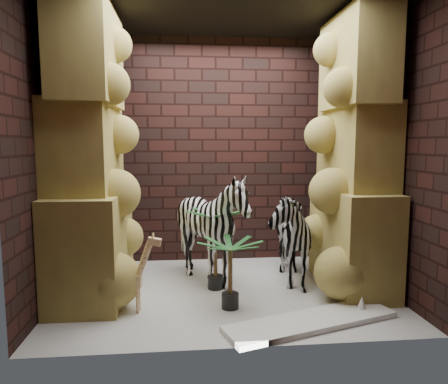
{
  "coord_description": "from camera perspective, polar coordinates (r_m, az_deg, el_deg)",
  "views": [
    {
      "loc": [
        -0.43,
        -4.25,
        1.6
      ],
      "look_at": [
        0.0,
        0.15,
        1.07
      ],
      "focal_mm": 32.53,
      "sensor_mm": 36.0,
      "label": 1
    }
  ],
  "objects": [
    {
      "name": "wall_front",
      "position": [
        3.03,
        2.51,
        4.91
      ],
      "size": [
        3.5,
        0.0,
        3.5
      ],
      "primitive_type": "plane",
      "rotation": [
        -1.57,
        0.0,
        0.0
      ],
      "color": "black",
      "rests_on": "ground"
    },
    {
      "name": "surfboard",
      "position": [
        3.88,
        12.21,
        -17.34
      ],
      "size": [
        1.67,
        0.88,
        0.05
      ],
      "primitive_type": "cube",
      "rotation": [
        0.0,
        0.0,
        0.31
      ],
      "color": "white",
      "rests_on": "floor"
    },
    {
      "name": "palm_back",
      "position": [
        4.01,
        0.88,
        -11.43
      ],
      "size": [
        0.36,
        0.36,
        0.69
      ],
      "primitive_type": null,
      "color": "#16551B",
      "rests_on": "floor"
    },
    {
      "name": "rock_pillar_right",
      "position": [
        4.64,
        17.96,
        5.23
      ],
      "size": [
        0.58,
        1.25,
        3.0
      ],
      "primitive_type": null,
      "color": "tan",
      "rests_on": "floor"
    },
    {
      "name": "ceiling",
      "position": [
        4.5,
        0.15,
        24.93
      ],
      "size": [
        3.5,
        3.5,
        0.0
      ],
      "primitive_type": "plane",
      "rotation": [
        3.14,
        0.0,
        0.0
      ],
      "color": "black",
      "rests_on": "ground"
    },
    {
      "name": "palm_front",
      "position": [
        4.5,
        -1.21,
        -7.97
      ],
      "size": [
        0.36,
        0.36,
        0.91
      ],
      "primitive_type": null,
      "color": "#16551B",
      "rests_on": "floor"
    },
    {
      "name": "zebra_left",
      "position": [
        4.6,
        -1.7,
        -5.99
      ],
      "size": [
        1.35,
        1.52,
        1.17
      ],
      "primitive_type": "imported",
      "rotation": [
        0.0,
        0.0,
        -0.28
      ],
      "color": "white",
      "rests_on": "floor"
    },
    {
      "name": "wall_left",
      "position": [
        4.45,
        -22.97,
        4.97
      ],
      "size": [
        0.0,
        3.0,
        3.0
      ],
      "primitive_type": "plane",
      "rotation": [
        1.57,
        0.0,
        1.57
      ],
      "color": "black",
      "rests_on": "ground"
    },
    {
      "name": "giraffe_toy",
      "position": [
        4.01,
        -13.51,
        -10.91
      ],
      "size": [
        0.41,
        0.16,
        0.79
      ],
      "primitive_type": null,
      "rotation": [
        0.0,
        0.0,
        -0.07
      ],
      "color": "#FED893",
      "rests_on": "floor"
    },
    {
      "name": "rock_pillar_left",
      "position": [
        4.36,
        -18.56,
        5.13
      ],
      "size": [
        0.68,
        1.3,
        3.0
      ],
      "primitive_type": null,
      "color": "tan",
      "rests_on": "floor"
    },
    {
      "name": "floor",
      "position": [
        4.56,
        0.14,
        -13.74
      ],
      "size": [
        3.5,
        3.5,
        0.0
      ],
      "primitive_type": "plane",
      "color": "silver",
      "rests_on": "ground"
    },
    {
      "name": "wall_right",
      "position": [
        4.78,
        21.61,
        5.12
      ],
      "size": [
        0.0,
        3.0,
        3.0
      ],
      "primitive_type": "plane",
      "rotation": [
        1.57,
        0.0,
        -1.57
      ],
      "color": "black",
      "rests_on": "ground"
    },
    {
      "name": "wall_back",
      "position": [
        5.52,
        -1.16,
        5.74
      ],
      "size": [
        3.5,
        0.0,
        3.5
      ],
      "primitive_type": "plane",
      "rotation": [
        1.57,
        0.0,
        0.0
      ],
      "color": "black",
      "rests_on": "ground"
    },
    {
      "name": "zebra_right",
      "position": [
        4.77,
        8.48,
        -4.91
      ],
      "size": [
        0.62,
        1.1,
        1.28
      ],
      "primitive_type": "imported",
      "rotation": [
        0.0,
        0.0,
        -0.04
      ],
      "color": "white",
      "rests_on": "floor"
    }
  ]
}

